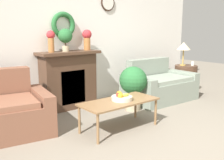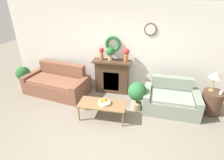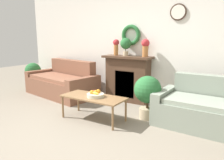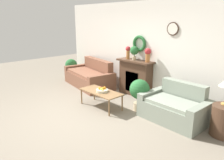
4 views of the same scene
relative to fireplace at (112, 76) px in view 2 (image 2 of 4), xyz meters
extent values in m
plane|color=gray|center=(0.14, -2.24, -0.53)|extent=(16.00, 16.00, 0.00)
cube|color=white|center=(0.14, 0.21, 0.82)|extent=(6.80, 0.06, 2.70)
cylinder|color=#382319|center=(1.04, 0.16, 1.43)|extent=(0.33, 0.02, 0.33)
cylinder|color=white|center=(1.04, 0.15, 1.43)|extent=(0.28, 0.01, 0.28)
torus|color=#286633|center=(0.00, 0.13, 0.99)|extent=(0.47, 0.09, 0.47)
cube|color=#4C3323|center=(0.00, 0.01, -0.03)|extent=(1.01, 0.34, 1.01)
cube|color=black|center=(0.00, -0.15, -0.11)|extent=(0.48, 0.02, 0.60)
cube|color=orange|center=(0.00, -0.16, -0.19)|extent=(0.39, 0.01, 0.33)
cube|color=#4C3323|center=(0.00, -0.03, 0.50)|extent=(1.15, 0.41, 0.05)
cube|color=brown|center=(-1.70, -0.55, -0.32)|extent=(1.70, 1.00, 0.43)
cube|color=brown|center=(-1.62, -0.09, -0.09)|extent=(1.61, 0.48, 0.88)
cube|color=brown|center=(-2.55, -0.30, -0.25)|extent=(0.33, 0.97, 0.57)
cube|color=brown|center=(-0.81, -0.60, -0.25)|extent=(0.33, 0.97, 0.57)
cube|color=brown|center=(-1.70, -0.55, -0.06)|extent=(1.63, 0.93, 0.08)
cube|color=gray|center=(1.73, -0.79, -0.33)|extent=(1.11, 0.75, 0.41)
cube|color=gray|center=(1.74, -0.33, -0.12)|extent=(1.09, 0.24, 0.83)
cube|color=gray|center=(1.11, -0.66, -0.26)|extent=(0.21, 0.91, 0.55)
cube|color=gray|center=(2.35, -0.71, -0.26)|extent=(0.21, 0.91, 0.55)
cube|color=gray|center=(1.73, -0.79, -0.08)|extent=(1.06, 0.69, 0.08)
cube|color=olive|center=(0.04, -1.38, -0.12)|extent=(1.17, 0.52, 0.03)
cylinder|color=olive|center=(-0.51, -1.60, -0.33)|extent=(0.04, 0.04, 0.41)
cylinder|color=olive|center=(0.58, -1.60, -0.33)|extent=(0.04, 0.04, 0.41)
cylinder|color=olive|center=(-0.51, -1.16, -0.33)|extent=(0.04, 0.04, 0.41)
cylinder|color=olive|center=(0.58, -1.16, -0.33)|extent=(0.04, 0.04, 0.41)
cylinder|color=beige|center=(0.08, -1.38, -0.07)|extent=(0.31, 0.31, 0.06)
sphere|color=#B2231E|center=(0.04, -1.36, -0.02)|extent=(0.07, 0.07, 0.07)
sphere|color=orange|center=(0.10, -1.31, -0.02)|extent=(0.08, 0.08, 0.08)
sphere|color=orange|center=(0.03, -1.41, -0.02)|extent=(0.08, 0.08, 0.08)
sphere|color=orange|center=(0.07, -1.35, -0.02)|extent=(0.08, 0.08, 0.08)
ellipsoid|color=yellow|center=(0.10, -1.42, -0.02)|extent=(0.17, 0.06, 0.04)
cylinder|color=#4C3323|center=(2.77, -0.57, -0.23)|extent=(0.51, 0.51, 0.62)
cylinder|color=#B28E42|center=(2.70, -0.52, 0.09)|extent=(0.13, 0.13, 0.02)
cylinder|color=#B28E42|center=(2.70, -0.52, 0.27)|extent=(0.03, 0.03, 0.34)
cone|color=beige|center=(2.70, -0.52, 0.53)|extent=(0.32, 0.32, 0.17)
cylinder|color=silver|center=(2.88, -0.66, 0.13)|extent=(0.07, 0.07, 0.09)
cylinder|color=#AD6B38|center=(-0.32, 0.01, 0.64)|extent=(0.10, 0.10, 0.24)
sphere|color=#B72D33|center=(-0.32, 0.01, 0.82)|extent=(0.15, 0.15, 0.15)
cylinder|color=#AD6B38|center=(0.42, 0.01, 0.64)|extent=(0.13, 0.13, 0.23)
sphere|color=#B72D33|center=(0.42, 0.01, 0.82)|extent=(0.18, 0.18, 0.18)
cylinder|color=tan|center=(-0.05, -0.01, 0.57)|extent=(0.11, 0.11, 0.10)
cylinder|color=#4C3823|center=(-0.05, -0.01, 0.66)|extent=(0.02, 0.02, 0.07)
sphere|color=#286633|center=(-0.05, -0.01, 0.80)|extent=(0.25, 0.25, 0.25)
cylinder|color=tan|center=(-2.87, -0.36, -0.43)|extent=(0.23, 0.23, 0.21)
cylinder|color=#4C3823|center=(-2.87, -0.36, -0.26)|extent=(0.04, 0.04, 0.12)
sphere|color=#286633|center=(-2.87, -0.36, -0.01)|extent=(0.45, 0.45, 0.45)
cylinder|color=tan|center=(0.84, -0.82, -0.43)|extent=(0.28, 0.28, 0.20)
cylinder|color=#4C3823|center=(0.84, -0.82, -0.26)|extent=(0.04, 0.04, 0.14)
sphere|color=#286633|center=(0.84, -0.82, 0.01)|extent=(0.50, 0.50, 0.50)
camera|label=1|loc=(-2.35, -4.15, 0.93)|focal=42.00mm
camera|label=2|loc=(0.97, -4.83, 2.33)|focal=28.00mm
camera|label=3|loc=(2.31, -4.41, 0.95)|focal=35.00mm
camera|label=4|loc=(4.05, -4.80, 1.68)|focal=35.00mm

